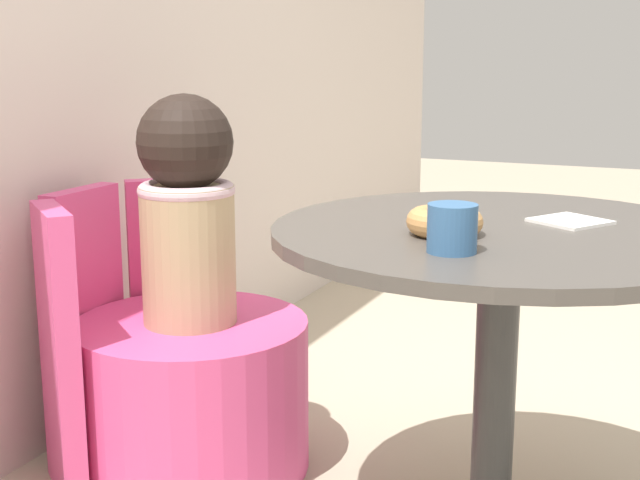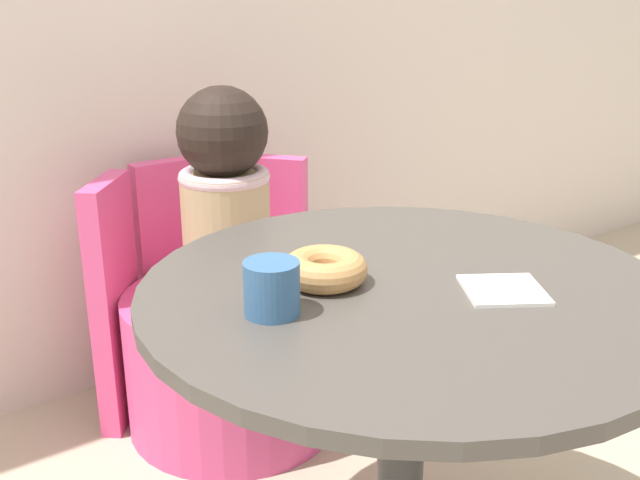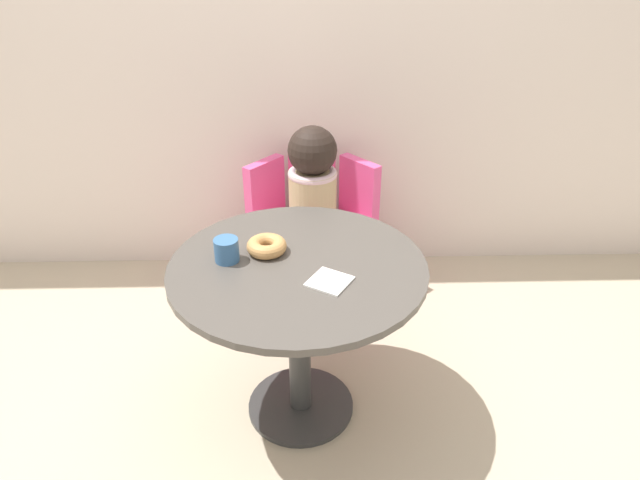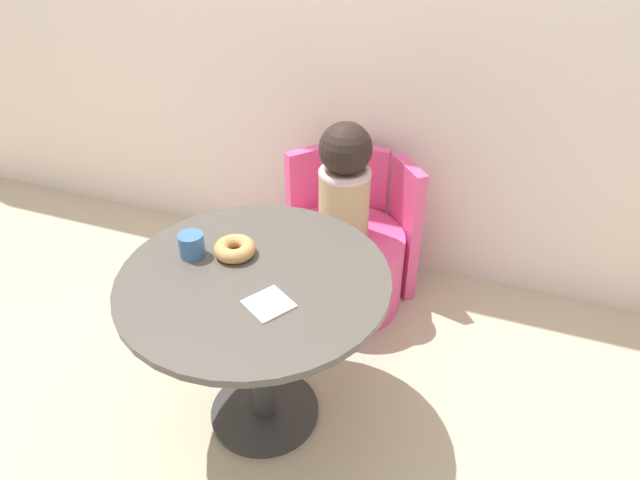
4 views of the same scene
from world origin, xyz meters
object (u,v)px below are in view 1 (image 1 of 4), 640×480
Objects in this scene: round_table at (499,297)px; donut at (445,222)px; tub_chair at (193,394)px; child_figure at (187,208)px; cup at (452,228)px.

round_table is 0.20m from donut.
tub_chair is 0.43m from child_figure.
child_figure is 3.81× the size of donut.
round_table is 1.65× the size of child_figure.
cup is at bearing -158.99° from donut.
donut is at bearing -104.41° from tub_chair.
tub_chair is at bearing 66.99° from cup.
donut reaches higher than round_table.
donut reaches higher than tub_chair.
child_figure is (0.06, 0.71, 0.10)m from round_table.
donut is (-0.16, -0.63, 0.05)m from child_figure.
donut is (-0.10, 0.08, 0.15)m from round_table.
round_table is 0.78m from tub_chair.
round_table is 10.48× the size of cup.
child_figure reaches higher than tub_chair.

